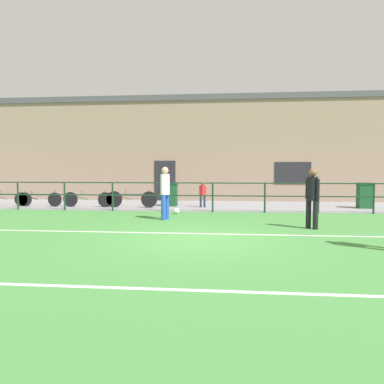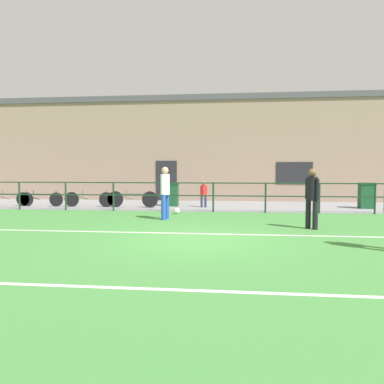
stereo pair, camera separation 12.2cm
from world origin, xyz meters
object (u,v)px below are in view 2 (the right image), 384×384
object	(u,v)px
bicycle_parked_2	(39,199)
trash_bin_0	(367,195)
player_striker	(165,190)
spectator_child	(204,193)
trash_bin_1	(172,194)
soccer_ball_match	(177,211)
bicycle_parked_3	(9,199)
bicycle_parked_1	(132,199)
bicycle_parked_0	(89,199)
player_goalkeeper	(312,195)

from	to	relation	value
bicycle_parked_2	trash_bin_0	xyz separation A→B (m)	(14.09, 0.72, 0.22)
player_striker	trash_bin_0	size ratio (longest dim) A/B	1.62
spectator_child	bicycle_parked_2	world-z (taller)	spectator_child
spectator_child	player_striker	bearing A→B (deg)	66.58
spectator_child	trash_bin_1	size ratio (longest dim) A/B	1.08
bicycle_parked_2	soccer_ball_match	bearing A→B (deg)	-17.24
trash_bin_0	bicycle_parked_2	bearing A→B (deg)	-177.10
player_striker	bicycle_parked_2	xyz separation A→B (m)	(-6.33, 3.62, -0.64)
spectator_child	bicycle_parked_2	size ratio (longest dim) A/B	0.51
bicycle_parked_2	trash_bin_1	world-z (taller)	trash_bin_1
soccer_ball_match	bicycle_parked_3	world-z (taller)	bicycle_parked_3
bicycle_parked_1	bicycle_parked_3	bearing A→B (deg)	-180.00
bicycle_parked_3	spectator_child	bearing A→B (deg)	2.69
bicycle_parked_3	bicycle_parked_1	bearing A→B (deg)	0.00
soccer_ball_match	trash_bin_0	xyz separation A→B (m)	(7.62, 2.72, 0.45)
bicycle_parked_1	trash_bin_0	world-z (taller)	trash_bin_0
bicycle_parked_3	bicycle_parked_0	bearing A→B (deg)	0.00
soccer_ball_match	bicycle_parked_1	distance (m)	3.02
trash_bin_0	player_goalkeeper	bearing A→B (deg)	-119.59
player_striker	bicycle_parked_2	distance (m)	7.32
player_striker	soccer_ball_match	bearing A→B (deg)	10.35
player_goalkeeper	soccer_ball_match	world-z (taller)	player_goalkeeper
soccer_ball_match	trash_bin_1	world-z (taller)	trash_bin_1
player_striker	bicycle_parked_0	xyz separation A→B (m)	(-4.06, 3.62, -0.63)
trash_bin_0	player_striker	bearing A→B (deg)	-150.80
spectator_child	bicycle_parked_2	xyz separation A→B (m)	(-7.26, -0.41, -0.31)
bicycle_parked_2	trash_bin_1	bearing A→B (deg)	7.63
player_goalkeeper	player_striker	bearing A→B (deg)	-147.27
player_striker	trash_bin_1	bearing A→B (deg)	21.72
bicycle_parked_1	bicycle_parked_2	size ratio (longest dim) A/B	1.02
player_striker	bicycle_parked_3	distance (m)	8.59
bicycle_parked_0	bicycle_parked_2	bearing A→B (deg)	-180.00
player_goalkeeper	spectator_child	world-z (taller)	player_goalkeeper
spectator_child	bicycle_parked_1	bearing A→B (deg)	-2.78
spectator_child	trash_bin_0	bearing A→B (deg)	172.14
bicycle_parked_2	bicycle_parked_3	xyz separation A→B (m)	(-1.43, -0.00, -0.00)
soccer_ball_match	spectator_child	bearing A→B (deg)	71.88
spectator_child	bicycle_parked_0	size ratio (longest dim) A/B	0.50
bicycle_parked_0	player_striker	bearing A→B (deg)	-41.74
soccer_ball_match	bicycle_parked_0	bearing A→B (deg)	154.43
player_striker	bicycle_parked_0	bearing A→B (deg)	63.51
bicycle_parked_0	trash_bin_1	size ratio (longest dim) A/B	2.14
bicycle_parked_0	trash_bin_1	world-z (taller)	trash_bin_1
player_goalkeeper	spectator_child	distance (m)	6.57
bicycle_parked_3	bicycle_parked_2	bearing A→B (deg)	0.00
bicycle_parked_3	trash_bin_1	bearing A→B (deg)	6.14
player_goalkeeper	bicycle_parked_2	world-z (taller)	player_goalkeeper
spectator_child	trash_bin_1	bearing A→B (deg)	-25.10
bicycle_parked_0	trash_bin_0	world-z (taller)	trash_bin_0
player_striker	bicycle_parked_0	size ratio (longest dim) A/B	0.79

